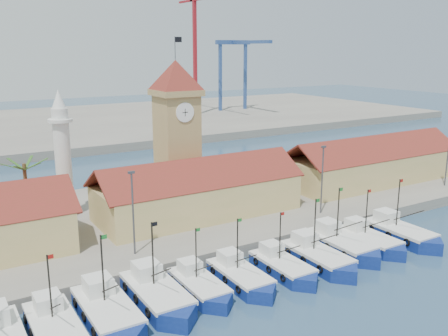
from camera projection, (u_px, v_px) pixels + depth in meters
ground at (295, 284)px, 49.27m from camera, size 400.00×400.00×0.00m
quay at (185, 211)px, 69.04m from camera, size 140.00×32.00×1.50m
terminal at (47, 127)px, 140.46m from camera, size 240.00×80.00×2.00m
boat_1 at (56, 331)px, 39.82m from camera, size 3.53×9.67×7.32m
boat_2 at (109, 314)px, 42.11m from camera, size 3.89×10.66×8.07m
boat_3 at (158, 297)px, 45.05m from camera, size 3.91×10.71×8.10m
boat_4 at (201, 288)px, 47.10m from camera, size 3.25×8.90×6.73m
boat_5 at (242, 278)px, 48.95m from camera, size 3.39×9.27×7.02m
boat_6 at (284, 268)px, 51.22m from camera, size 3.32×9.08×6.87m
boat_7 at (319, 259)px, 53.28m from camera, size 3.69×10.12×7.66m
boat_8 at (342, 246)px, 56.70m from camera, size 3.79×10.39×7.86m
boat_9 at (370, 241)px, 58.17m from camera, size 3.48×9.53×7.21m
boat_10 at (402, 234)px, 60.21m from camera, size 3.82×10.45×7.91m
hall_center at (198, 196)px, 64.96m from camera, size 27.04×10.13×7.61m
hall_right at (372, 166)px, 81.08m from camera, size 31.20×10.13×7.61m
clock_tower at (177, 129)px, 68.06m from camera, size 5.80×5.80×22.70m
minaret at (63, 154)px, 62.70m from camera, size 3.00×3.00×16.30m
palm_tree at (26, 190)px, 59.33m from camera, size 5.60×5.03×8.39m
lamp_posts at (235, 191)px, 57.97m from camera, size 80.70×0.25×9.03m
crane_red_right at (196, 38)px, 152.24m from camera, size 1.00×30.67×42.77m
gantry at (238, 56)px, 164.44m from camera, size 13.00×22.00×23.20m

